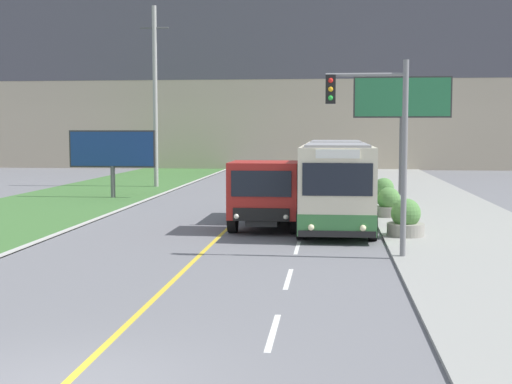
% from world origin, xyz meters
% --- Properties ---
extents(lane_marking_centre, '(2.88, 140.00, 0.01)m').
position_xyz_m(lane_marking_centre, '(0.35, 1.88, 0.00)').
color(lane_marking_centre, gold).
rests_on(lane_marking_centre, ground_plane).
extents(apartment_block_background, '(80.00, 8.04, 23.16)m').
position_xyz_m(apartment_block_background, '(0.00, 59.04, 11.58)').
color(apartment_block_background, '#BCAD93').
rests_on(apartment_block_background, ground_plane).
extents(city_bus, '(2.63, 12.03, 3.13)m').
position_xyz_m(city_bus, '(3.96, 18.81, 1.59)').
color(city_bus, beige).
rests_on(city_bus, ground_plane).
extents(dump_truck, '(2.50, 6.87, 2.49)m').
position_xyz_m(dump_truck, '(1.43, 16.60, 1.27)').
color(dump_truck, black).
rests_on(dump_truck, ground_plane).
extents(utility_pole_far, '(1.80, 0.28, 11.24)m').
position_xyz_m(utility_pole_far, '(-7.21, 34.57, 5.67)').
color(utility_pole_far, '#9E9E99').
rests_on(utility_pole_far, ground_plane).
extents(traffic_light_mast, '(2.28, 0.32, 5.54)m').
position_xyz_m(traffic_light_mast, '(5.12, 10.83, 3.54)').
color(traffic_light_mast, slate).
rests_on(traffic_light_mast, ground_plane).
extents(billboard_large, '(5.18, 0.24, 6.43)m').
position_xyz_m(billboard_large, '(7.51, 29.61, 5.05)').
color(billboard_large, '#59595B').
rests_on(billboard_large, ground_plane).
extents(billboard_small, '(4.62, 0.24, 3.58)m').
position_xyz_m(billboard_small, '(-7.72, 27.25, 2.52)').
color(billboard_small, '#59595B').
rests_on(billboard_small, ground_plane).
extents(planter_round_near, '(1.24, 1.24, 1.26)m').
position_xyz_m(planter_round_near, '(6.26, 14.72, 0.62)').
color(planter_round_near, gray).
rests_on(planter_round_near, sidewalk_right).
extents(planter_round_second, '(1.18, 1.18, 1.19)m').
position_xyz_m(planter_round_second, '(6.12, 20.09, 0.59)').
color(planter_round_second, gray).
rests_on(planter_round_second, sidewalk_right).
extents(planter_round_third, '(1.21, 1.21, 1.21)m').
position_xyz_m(planter_round_third, '(6.31, 25.46, 0.60)').
color(planter_round_third, gray).
rests_on(planter_round_third, sidewalk_right).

